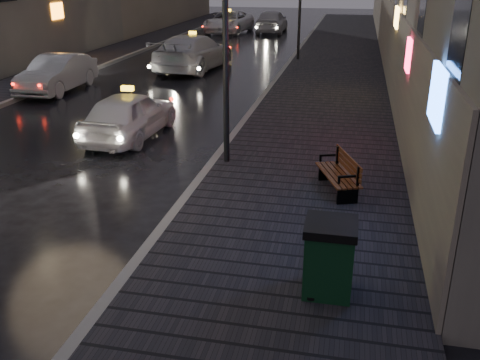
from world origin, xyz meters
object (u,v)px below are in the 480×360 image
object	(u,v)px
trash_bin	(329,257)
taxi_far	(229,22)
taxi_near	(129,114)
car_left_mid	(57,73)
bench	(341,173)
taxi_mid	(193,52)
lamp_near	(225,22)
car_far	(272,21)

from	to	relation	value
trash_bin	taxi_far	world-z (taller)	taxi_far
taxi_near	car_left_mid	size ratio (longest dim) A/B	0.94
bench	car_left_mid	distance (m)	14.15
trash_bin	taxi_mid	size ratio (longest dim) A/B	0.20
lamp_near	bench	xyz separation A→B (m)	(2.84, -1.35, -2.93)
taxi_far	car_far	xyz separation A→B (m)	(3.13, 0.67, 0.05)
car_left_mid	taxi_far	bearing A→B (deg)	83.04
taxi_mid	bench	bearing A→B (deg)	124.18
taxi_near	car_far	bearing A→B (deg)	-87.66
taxi_far	car_left_mid	bearing A→B (deg)	-90.12
bench	car_far	distance (m)	30.54
taxi_near	car_far	size ratio (longest dim) A/B	0.83
car_far	trash_bin	bearing A→B (deg)	100.18
lamp_near	bench	world-z (taller)	lamp_near
bench	taxi_near	distance (m)	6.93
bench	car_far	bearing A→B (deg)	81.31
car_left_mid	trash_bin	bearing A→B (deg)	-48.39
lamp_near	car_far	world-z (taller)	lamp_near
taxi_near	taxi_far	xyz separation A→B (m)	(-3.17, 26.07, 0.09)
trash_bin	taxi_near	size ratio (longest dim) A/B	0.28
taxi_mid	taxi_far	xyz separation A→B (m)	(-1.84, 15.24, -0.06)
bench	taxi_far	size ratio (longest dim) A/B	0.30
bench	taxi_mid	size ratio (longest dim) A/B	0.29
lamp_near	taxi_near	distance (m)	4.71
bench	taxi_far	bearing A→B (deg)	87.30
lamp_near	taxi_near	size ratio (longest dim) A/B	1.31
lamp_near	taxi_mid	size ratio (longest dim) A/B	0.92
taxi_mid	taxi_far	distance (m)	15.35
trash_bin	taxi_mid	xyz separation A→B (m)	(-7.46, 17.92, 0.11)
trash_bin	taxi_near	distance (m)	9.37
bench	car_left_mid	size ratio (longest dim) A/B	0.39
taxi_near	car_left_mid	world-z (taller)	car_left_mid
car_far	car_left_mid	bearing A→B (deg)	76.24
taxi_far	bench	bearing A→B (deg)	-66.70
bench	car_left_mid	xyz separation A→B (m)	(-11.42, 8.35, 0.15)
taxi_mid	car_far	world-z (taller)	taxi_mid
car_left_mid	taxi_mid	xyz separation A→B (m)	(3.93, 5.64, 0.13)
taxi_near	taxi_mid	world-z (taller)	taxi_mid
car_left_mid	taxi_far	size ratio (longest dim) A/B	0.77
lamp_near	taxi_near	world-z (taller)	lamp_near
bench	trash_bin	world-z (taller)	trash_bin
taxi_near	taxi_mid	bearing A→B (deg)	-80.73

